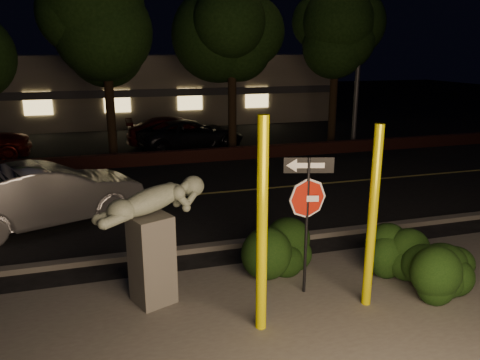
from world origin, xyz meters
The scene contains 22 objects.
ground centered at (0.00, 10.00, 0.00)m, with size 90.00×90.00×0.00m, color black.
patio centered at (0.00, -1.00, 0.01)m, with size 14.00×6.00×0.02m, color #4C4944.
road centered at (0.00, 7.00, 0.01)m, with size 80.00×8.00×0.01m, color black.
lane_marking centered at (0.00, 7.00, 0.02)m, with size 80.00×0.12×0.01m, color #B0A046.
curb centered at (0.00, 2.90, 0.06)m, with size 80.00×0.25×0.12m, color #4C4944.
brick_wall centered at (0.00, 11.30, 0.25)m, with size 40.00×0.35×0.50m, color #3F1914.
parking_lot centered at (0.00, 17.00, 0.01)m, with size 40.00×12.00×0.01m, color black.
building centered at (0.00, 24.99, 2.00)m, with size 22.00×10.20×4.00m.
tree_far_b centered at (-2.50, 13.20, 6.05)m, with size 5.20×5.20×8.41m.
tree_far_c centered at (2.50, 12.80, 5.66)m, with size 4.80×4.80×7.84m.
tree_far_d centered at (7.50, 13.30, 5.42)m, with size 4.40×4.40×7.42m.
yellow_pole_left centered at (-0.68, -0.29, 1.69)m, with size 0.17×0.17×3.39m, color #F3EB01.
yellow_pole_right centered at (1.30, -0.13, 1.58)m, with size 0.16×0.16×3.15m, color #DED505.
signpost centered at (0.44, 0.56, 1.79)m, with size 0.83×0.25×2.52m.
sculpture centered at (-2.18, 1.02, 1.32)m, with size 1.96×1.19×2.14m.
hedge_center centered at (0.64, 1.65, 0.57)m, with size 2.18×1.02×1.14m, color black.
hedge_right centered at (2.19, 0.72, 0.57)m, with size 1.73×0.93×1.13m, color black.
hedge_far_right centered at (2.90, -0.21, 0.53)m, with size 1.52×0.95×1.06m, color black.
streetlight centered at (7.91, 12.37, 6.14)m, with size 1.56×0.45×10.32m.
silver_sedan centered at (-4.32, 5.59, 0.78)m, with size 1.65×4.73×1.56m, color #ACABB1.
parked_car_darkred centered at (0.41, 14.77, 0.66)m, with size 1.86×4.58×1.33m, color #3F0A0A.
parked_car_dark centered at (0.88, 13.83, 0.65)m, with size 2.17×4.71×1.31m, color black.
Camera 1 is at (-2.84, -6.45, 4.25)m, focal length 35.00 mm.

